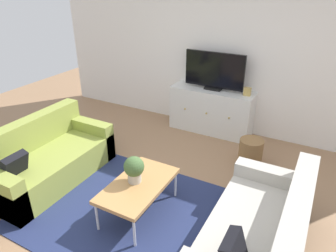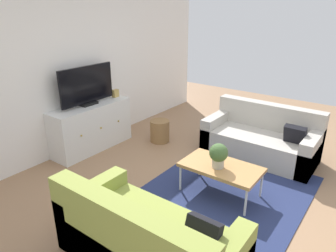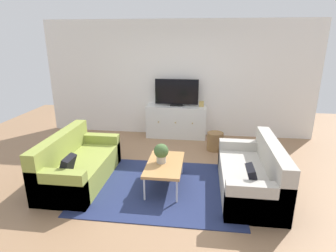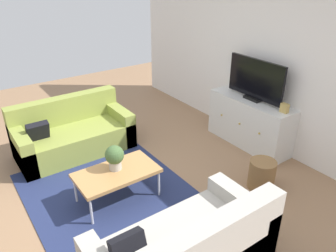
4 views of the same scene
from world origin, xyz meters
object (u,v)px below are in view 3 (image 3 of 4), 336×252
at_px(coffee_table, 165,165).
at_px(wicker_basket, 215,141).
at_px(flat_screen_tv, 177,93).
at_px(mantel_clock, 201,104).
at_px(potted_plant, 161,152).
at_px(couch_right_side, 255,176).
at_px(tv_console, 176,121).
at_px(couch_left_side, 76,166).

bearing_deg(coffee_table, wicker_basket, 62.57).
distance_m(flat_screen_tv, mantel_clock, 0.63).
height_order(coffee_table, mantel_clock, mantel_clock).
bearing_deg(mantel_clock, potted_plant, -104.09).
bearing_deg(wicker_basket, potted_plant, -119.25).
distance_m(couch_right_side, coffee_table, 1.39).
relative_size(flat_screen_tv, wicker_basket, 2.62).
height_order(tv_console, mantel_clock, mantel_clock).
xyz_separation_m(coffee_table, potted_plant, (-0.06, 0.02, 0.20)).
height_order(tv_console, wicker_basket, tv_console).
bearing_deg(flat_screen_tv, mantel_clock, -1.97).
xyz_separation_m(couch_right_side, flat_screen_tv, (-1.44, 2.39, 0.81)).
distance_m(coffee_table, mantel_clock, 2.47).
xyz_separation_m(coffee_table, wicker_basket, (0.85, 1.64, -0.18)).
height_order(flat_screen_tv, mantel_clock, flat_screen_tv).
bearing_deg(coffee_table, couch_left_side, -179.70).
height_order(couch_right_side, potted_plant, couch_right_side).
bearing_deg(wicker_basket, mantel_clock, 113.73).
bearing_deg(flat_screen_tv, potted_plant, -90.17).
relative_size(potted_plant, flat_screen_tv, 0.31).
distance_m(couch_left_side, mantel_clock, 3.16).
relative_size(tv_console, wicker_basket, 3.65).
bearing_deg(tv_console, mantel_clock, 0.00).
distance_m(tv_console, mantel_clock, 0.73).
height_order(couch_left_side, mantel_clock, mantel_clock).
height_order(couch_right_side, mantel_clock, mantel_clock).
height_order(potted_plant, wicker_basket, potted_plant).
height_order(couch_left_side, tv_console, couch_left_side).
xyz_separation_m(couch_right_side, coffee_table, (-1.39, 0.01, 0.11)).
xyz_separation_m(coffee_table, tv_console, (-0.05, 2.37, 0.01)).
relative_size(coffee_table, wicker_basket, 2.54).
xyz_separation_m(flat_screen_tv, wicker_basket, (0.90, -0.75, -0.88)).
height_order(couch_right_side, coffee_table, couch_right_side).
bearing_deg(tv_console, potted_plant, -90.17).
distance_m(mantel_clock, wicker_basket, 1.02).
bearing_deg(couch_right_side, coffee_table, 179.68).
bearing_deg(mantel_clock, wicker_basket, -66.27).
relative_size(couch_right_side, tv_console, 1.21).
bearing_deg(wicker_basket, coffee_table, -117.43).
relative_size(tv_console, flat_screen_tv, 1.39).
bearing_deg(couch_left_side, tv_console, 58.89).
height_order(mantel_clock, wicker_basket, mantel_clock).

